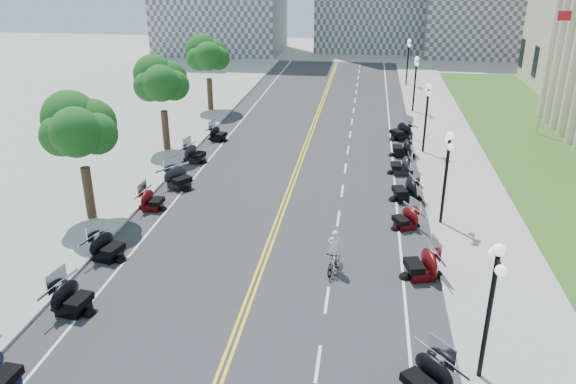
{
  "coord_description": "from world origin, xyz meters",
  "views": [
    {
      "loc": [
        4.4,
        -23.74,
        13.0
      ],
      "look_at": [
        0.63,
        2.56,
        2.0
      ],
      "focal_mm": 35.0,
      "sensor_mm": 36.0,
      "label": 1
    }
  ],
  "objects_px": {
    "flagpole": "(547,73)",
    "cyclist_rider": "(335,233)",
    "motorcycle_n_3": "(427,375)",
    "bicycle": "(334,261)"
  },
  "relations": [
    {
      "from": "flagpole",
      "to": "motorcycle_n_3",
      "type": "distance_m",
      "value": 33.19
    },
    {
      "from": "flagpole",
      "to": "bicycle",
      "type": "distance_m",
      "value": 28.17
    },
    {
      "from": "motorcycle_n_3",
      "to": "cyclist_rider",
      "type": "relative_size",
      "value": 1.22
    },
    {
      "from": "motorcycle_n_3",
      "to": "flagpole",
      "type": "bearing_deg",
      "value": 119.81
    },
    {
      "from": "flagpole",
      "to": "motorcycle_n_3",
      "type": "xyz_separation_m",
      "value": [
        -11.23,
        -30.93,
        -4.28
      ]
    },
    {
      "from": "flagpole",
      "to": "bicycle",
      "type": "relative_size",
      "value": 5.47
    },
    {
      "from": "flagpole",
      "to": "cyclist_rider",
      "type": "relative_size",
      "value": 5.88
    },
    {
      "from": "motorcycle_n_3",
      "to": "bicycle",
      "type": "distance_m",
      "value": 8.07
    },
    {
      "from": "bicycle",
      "to": "cyclist_rider",
      "type": "relative_size",
      "value": 1.07
    },
    {
      "from": "bicycle",
      "to": "cyclist_rider",
      "type": "distance_m",
      "value": 1.4
    }
  ]
}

